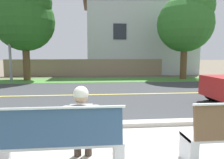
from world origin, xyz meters
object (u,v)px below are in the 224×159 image
object	(u,v)px
seated_person_grey	(82,123)
shade_tree_centre	(187,20)
streetlamp	(9,19)
shade_tree_left	(26,16)
bench_left	(60,142)

from	to	relation	value
seated_person_grey	shade_tree_centre	xyz separation A→B (m)	(6.88, 11.32, 3.52)
streetlamp	shade_tree_left	bearing A→B (deg)	33.52
seated_person_grey	streetlamp	distance (m)	12.67
shade_tree_left	shade_tree_centre	size ratio (longest dim) A/B	1.03
bench_left	streetlamp	size ratio (longest dim) A/B	0.26
seated_person_grey	streetlamp	xyz separation A→B (m)	(-5.04, 11.12, 3.36)
bench_left	shade_tree_left	size ratio (longest dim) A/B	0.28
bench_left	shade_tree_left	world-z (taller)	shade_tree_left
bench_left	shade_tree_left	xyz separation A→B (m)	(-3.86, 11.87, 3.84)
seated_person_grey	shade_tree_left	bearing A→B (deg)	109.62
streetlamp	shade_tree_centre	bearing A→B (deg)	0.93
streetlamp	shade_tree_centre	distance (m)	11.93
streetlamp	shade_tree_left	world-z (taller)	streetlamp
streetlamp	shade_tree_left	xyz separation A→B (m)	(0.87, 0.58, 0.26)
seated_person_grey	shade_tree_left	xyz separation A→B (m)	(-4.17, 11.70, 3.62)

